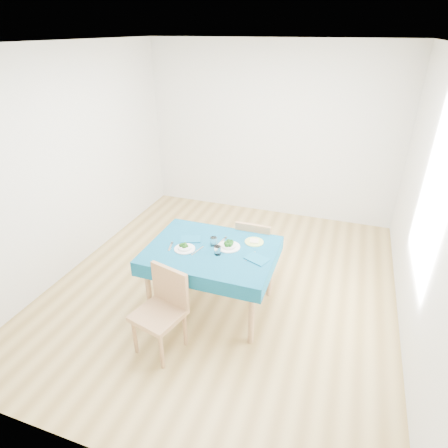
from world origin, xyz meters
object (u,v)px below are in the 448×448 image
(bowl_near, at_px, (185,247))
(bowl_far, at_px, (229,244))
(side_plate, at_px, (254,242))
(chair_far, at_px, (256,242))
(chair_near, at_px, (157,307))
(table, at_px, (212,278))

(bowl_near, bearing_deg, bowl_far, 24.25)
(bowl_far, relative_size, side_plate, 1.20)
(chair_far, bearing_deg, bowl_far, 75.97)
(chair_near, bearing_deg, table, 86.69)
(table, relative_size, chair_far, 1.31)
(table, bearing_deg, side_plate, 35.49)
(chair_far, relative_size, bowl_far, 4.16)
(bowl_near, bearing_deg, side_plate, 30.37)
(chair_far, bearing_deg, chair_near, 68.90)
(bowl_near, relative_size, side_plate, 1.08)
(chair_far, bearing_deg, side_plate, 100.79)
(chair_far, distance_m, bowl_near, 1.02)
(chair_near, xyz_separation_m, chair_far, (0.56, 1.46, -0.01))
(table, xyz_separation_m, chair_near, (-0.25, -0.77, 0.15))
(bowl_far, bearing_deg, table, -151.66)
(table, height_order, side_plate, side_plate)
(chair_far, xyz_separation_m, side_plate, (0.08, -0.41, 0.25))
(side_plate, bearing_deg, table, -144.51)
(table, xyz_separation_m, side_plate, (0.39, 0.28, 0.38))
(chair_near, xyz_separation_m, bowl_near, (-0.01, 0.67, 0.27))
(chair_far, bearing_deg, table, 65.54)
(side_plate, bearing_deg, chair_far, 101.04)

